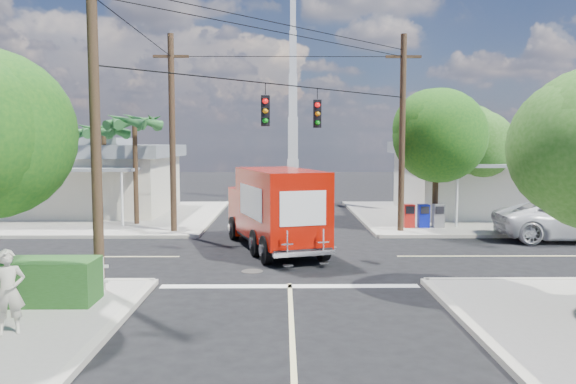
{
  "coord_description": "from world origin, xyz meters",
  "views": [
    {
      "loc": [
        -0.19,
        -20.27,
        4.15
      ],
      "look_at": [
        0.0,
        2.0,
        2.2
      ],
      "focal_mm": 35.0,
      "sensor_mm": 36.0,
      "label": 1
    }
  ],
  "objects": [
    {
      "name": "sidewalk_nw",
      "position": [
        -10.88,
        10.88,
        0.07
      ],
      "size": [
        14.12,
        14.12,
        0.14
      ],
      "color": "#9B968C",
      "rests_on": "ground"
    },
    {
      "name": "sidewalk_ne",
      "position": [
        10.88,
        10.88,
        0.07
      ],
      "size": [
        14.12,
        14.12,
        0.14
      ],
      "color": "#9B968C",
      "rests_on": "ground"
    },
    {
      "name": "utility_poles",
      "position": [
        -1.58,
        1.6,
        4.67
      ],
      "size": [
        12.0,
        10.68,
        9.0
      ],
      "color": "#473321",
      "rests_on": "ground"
    },
    {
      "name": "pedestrian",
      "position": [
        -5.96,
        -8.68,
        1.04
      ],
      "size": [
        0.77,
        0.65,
        1.79
      ],
      "primitive_type": "imported",
      "rotation": [
        0.0,
        0.0,
        0.39
      ],
      "color": "#B8B39E",
      "rests_on": "sidewalk_sw"
    },
    {
      "name": "building_ne",
      "position": [
        12.5,
        11.97,
        2.32
      ],
      "size": [
        11.8,
        10.2,
        4.5
      ],
      "color": "silver",
      "rests_on": "sidewalk_ne"
    },
    {
      "name": "palm_nw_back",
      "position": [
        -9.5,
        9.0,
        4.67
      ],
      "size": [
        3.01,
        3.08,
        5.19
      ],
      "color": "#422D1C",
      "rests_on": "sidewalk_nw"
    },
    {
      "name": "delivery_truck",
      "position": [
        -0.51,
        1.36,
        1.6
      ],
      "size": [
        4.2,
        7.59,
        3.16
      ],
      "color": "black",
      "rests_on": "ground"
    },
    {
      "name": "tree_ne_front",
      "position": [
        7.21,
        6.76,
        4.77
      ],
      "size": [
        4.21,
        4.14,
        6.66
      ],
      "color": "#422D1C",
      "rests_on": "sidewalk_ne"
    },
    {
      "name": "ground",
      "position": [
        0.0,
        0.0,
        0.0
      ],
      "size": [
        120.0,
        120.0,
        0.0
      ],
      "primitive_type": "plane",
      "color": "black",
      "rests_on": "ground"
    },
    {
      "name": "palm_nw_front",
      "position": [
        -7.5,
        7.5,
        5.04
      ],
      "size": [
        3.01,
        3.08,
        5.59
      ],
      "color": "#422D1C",
      "rests_on": "sidewalk_nw"
    },
    {
      "name": "tree_ne_back",
      "position": [
        9.81,
        8.96,
        4.19
      ],
      "size": [
        3.77,
        3.66,
        5.82
      ],
      "color": "#422D1C",
      "rests_on": "sidewalk_ne"
    },
    {
      "name": "vending_boxes",
      "position": [
        6.5,
        6.2,
        0.69
      ],
      "size": [
        1.9,
        0.5,
        1.1
      ],
      "color": "#AB1913",
      "rests_on": "sidewalk_ne"
    },
    {
      "name": "radio_tower",
      "position": [
        0.5,
        20.0,
        5.64
      ],
      "size": [
        0.8,
        0.8,
        17.0
      ],
      "color": "silver",
      "rests_on": "ground"
    },
    {
      "name": "building_nw",
      "position": [
        -12.0,
        12.46,
        2.22
      ],
      "size": [
        10.8,
        10.2,
        4.3
      ],
      "color": "beige",
      "rests_on": "sidewalk_nw"
    },
    {
      "name": "parked_car",
      "position": [
        12.08,
        3.35,
        0.85
      ],
      "size": [
        6.25,
        3.11,
        1.7
      ],
      "primitive_type": "imported",
      "rotation": [
        0.0,
        0.0,
        1.52
      ],
      "color": "silver",
      "rests_on": "ground"
    },
    {
      "name": "road_markings",
      "position": [
        0.0,
        -1.47,
        0.01
      ],
      "size": [
        32.0,
        32.0,
        0.01
      ],
      "color": "beige",
      "rests_on": "ground"
    }
  ]
}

